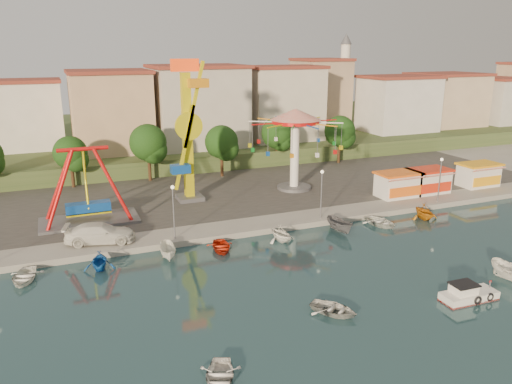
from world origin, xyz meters
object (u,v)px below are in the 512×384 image
pirate_ship_ride (86,187)px  rowboat_a (334,309)px  cabin_motorboat (468,295)px  kamikaze_tower (189,134)px  wave_swinger (295,131)px  van (100,233)px

pirate_ship_ride → rowboat_a: bearing=-60.2°
pirate_ship_ride → cabin_motorboat: 37.28m
pirate_ship_ride → kamikaze_tower: (12.03, 3.54, 4.20)m
wave_swinger → rowboat_a: (-11.18, -28.72, -7.84)m
pirate_ship_ride → rowboat_a: size_ratio=2.87×
pirate_ship_ride → wave_swinger: (25.73, 3.33, 3.80)m
pirate_ship_ride → wave_swinger: bearing=7.4°
cabin_motorboat → van: size_ratio=0.69×
wave_swinger → pirate_ship_ride: bearing=-172.6°
kamikaze_tower → wave_swinger: kamikaze_tower is taller
kamikaze_tower → rowboat_a: bearing=-85.0°
cabin_motorboat → van: 32.19m
pirate_ship_ride → kamikaze_tower: 13.23m
wave_swinger → rowboat_a: 31.80m
van → kamikaze_tower: bearing=-36.3°
kamikaze_tower → wave_swinger: 13.71m
kamikaze_tower → wave_swinger: (13.70, -0.21, -0.40)m
pirate_ship_ride → kamikaze_tower: kamikaze_tower is taller
rowboat_a → cabin_motorboat: bearing=-46.7°
kamikaze_tower → cabin_motorboat: bearing=-67.5°
wave_swinger → cabin_motorboat: bearing=-91.6°
rowboat_a → van: (-14.07, 18.89, 1.17)m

